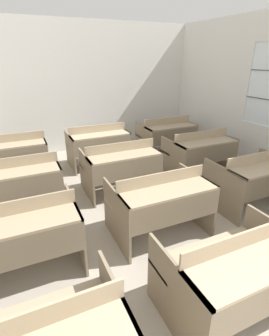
{
  "coord_description": "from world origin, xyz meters",
  "views": [
    {
      "loc": [
        -1.43,
        0.4,
        2.17
      ],
      "look_at": [
        -0.08,
        3.37,
        0.78
      ],
      "focal_mm": 28.0,
      "sensor_mm": 36.0,
      "label": 1
    }
  ],
  "objects_px": {
    "bench_third_left": "(17,183)",
    "bench_third_center": "(121,165)",
    "bench_third_right": "(200,151)",
    "bench_second_center": "(160,201)",
    "bench_second_left": "(20,234)",
    "bench_back_right": "(167,134)",
    "bench_back_left": "(13,155)",
    "bench_second_right": "(254,177)",
    "bench_front_center": "(235,270)",
    "bench_back_center": "(98,144)"
  },
  "relations": [
    {
      "from": "bench_third_left",
      "to": "bench_third_center",
      "type": "relative_size",
      "value": 1.0
    },
    {
      "from": "bench_third_right",
      "to": "bench_second_center",
      "type": "bearing_deg",
      "value": -140.66
    },
    {
      "from": "bench_third_right",
      "to": "bench_third_left",
      "type": "bearing_deg",
      "value": -179.45
    },
    {
      "from": "bench_second_center",
      "to": "bench_third_center",
      "type": "distance_m",
      "value": 1.32
    },
    {
      "from": "bench_third_left",
      "to": "bench_second_left",
      "type": "bearing_deg",
      "value": -91.28
    },
    {
      "from": "bench_second_left",
      "to": "bench_back_right",
      "type": "height_order",
      "value": "same"
    },
    {
      "from": "bench_third_left",
      "to": "bench_back_left",
      "type": "distance_m",
      "value": 1.32
    },
    {
      "from": "bench_second_center",
      "to": "bench_back_right",
      "type": "bearing_deg",
      "value": 57.49
    },
    {
      "from": "bench_second_left",
      "to": "bench_second_right",
      "type": "relative_size",
      "value": 1.0
    },
    {
      "from": "bench_back_left",
      "to": "bench_second_center",
      "type": "bearing_deg",
      "value": -57.89
    },
    {
      "from": "bench_front_center",
      "to": "bench_second_right",
      "type": "distance_m",
      "value": 2.09
    },
    {
      "from": "bench_second_left",
      "to": "bench_third_center",
      "type": "distance_m",
      "value": 2.09
    },
    {
      "from": "bench_second_center",
      "to": "bench_back_center",
      "type": "bearing_deg",
      "value": 90.08
    },
    {
      "from": "bench_second_center",
      "to": "bench_third_left",
      "type": "height_order",
      "value": "same"
    },
    {
      "from": "bench_third_left",
      "to": "bench_third_center",
      "type": "bearing_deg",
      "value": 0.09
    },
    {
      "from": "bench_third_right",
      "to": "bench_back_left",
      "type": "relative_size",
      "value": 1.0
    },
    {
      "from": "bench_second_left",
      "to": "bench_third_center",
      "type": "height_order",
      "value": "same"
    },
    {
      "from": "bench_back_center",
      "to": "bench_back_left",
      "type": "bearing_deg",
      "value": 179.54
    },
    {
      "from": "bench_second_right",
      "to": "bench_back_center",
      "type": "relative_size",
      "value": 1.0
    },
    {
      "from": "bench_second_right",
      "to": "bench_third_right",
      "type": "relative_size",
      "value": 1.0
    },
    {
      "from": "bench_second_left",
      "to": "bench_third_right",
      "type": "distance_m",
      "value": 3.55
    },
    {
      "from": "bench_third_right",
      "to": "bench_back_right",
      "type": "relative_size",
      "value": 1.0
    },
    {
      "from": "bench_back_center",
      "to": "bench_third_left",
      "type": "bearing_deg",
      "value": -141.16
    },
    {
      "from": "bench_third_left",
      "to": "bench_third_center",
      "type": "xyz_separation_m",
      "value": [
        1.61,
        0.0,
        0.0
      ]
    },
    {
      "from": "bench_second_center",
      "to": "bench_third_right",
      "type": "height_order",
      "value": "same"
    },
    {
      "from": "bench_second_right",
      "to": "bench_back_center",
      "type": "height_order",
      "value": "same"
    },
    {
      "from": "bench_second_left",
      "to": "bench_third_right",
      "type": "height_order",
      "value": "same"
    },
    {
      "from": "bench_second_left",
      "to": "bench_back_right",
      "type": "xyz_separation_m",
      "value": [
        3.32,
        2.6,
        0.0
      ]
    },
    {
      "from": "bench_back_right",
      "to": "bench_back_left",
      "type": "bearing_deg",
      "value": 179.7
    },
    {
      "from": "bench_third_center",
      "to": "bench_back_right",
      "type": "height_order",
      "value": "same"
    },
    {
      "from": "bench_third_center",
      "to": "bench_front_center",
      "type": "bearing_deg",
      "value": -89.55
    },
    {
      "from": "bench_third_left",
      "to": "bench_third_right",
      "type": "bearing_deg",
      "value": 0.55
    },
    {
      "from": "bench_second_center",
      "to": "bench_second_right",
      "type": "distance_m",
      "value": 1.64
    },
    {
      "from": "bench_second_left",
      "to": "bench_back_left",
      "type": "distance_m",
      "value": 2.61
    },
    {
      "from": "bench_second_left",
      "to": "bench_front_center",
      "type": "bearing_deg",
      "value": -38.04
    },
    {
      "from": "bench_front_center",
      "to": "bench_third_center",
      "type": "bearing_deg",
      "value": 90.45
    },
    {
      "from": "bench_third_left",
      "to": "bench_back_right",
      "type": "distance_m",
      "value": 3.54
    },
    {
      "from": "bench_back_left",
      "to": "bench_back_right",
      "type": "bearing_deg",
      "value": -0.3
    },
    {
      "from": "bench_third_right",
      "to": "bench_back_right",
      "type": "distance_m",
      "value": 1.27
    },
    {
      "from": "bench_front_center",
      "to": "bench_second_right",
      "type": "height_order",
      "value": "same"
    },
    {
      "from": "bench_second_right",
      "to": "bench_third_right",
      "type": "height_order",
      "value": "same"
    },
    {
      "from": "bench_back_center",
      "to": "bench_second_left",
      "type": "bearing_deg",
      "value": -122.42
    },
    {
      "from": "bench_front_center",
      "to": "bench_back_right",
      "type": "distance_m",
      "value": 4.24
    },
    {
      "from": "bench_second_right",
      "to": "bench_third_right",
      "type": "distance_m",
      "value": 1.32
    },
    {
      "from": "bench_third_center",
      "to": "bench_third_right",
      "type": "xyz_separation_m",
      "value": [
        1.66,
        0.03,
        0.0
      ]
    },
    {
      "from": "bench_third_center",
      "to": "bench_back_right",
      "type": "bearing_deg",
      "value": 37.7
    },
    {
      "from": "bench_third_center",
      "to": "bench_back_center",
      "type": "height_order",
      "value": "same"
    },
    {
      "from": "bench_second_right",
      "to": "bench_back_center",
      "type": "bearing_deg",
      "value": 122.37
    },
    {
      "from": "bench_second_left",
      "to": "bench_third_left",
      "type": "xyz_separation_m",
      "value": [
        0.03,
        1.29,
        0.0
      ]
    },
    {
      "from": "bench_second_right",
      "to": "bench_back_right",
      "type": "xyz_separation_m",
      "value": [
        0.02,
        2.59,
        0.0
      ]
    }
  ]
}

